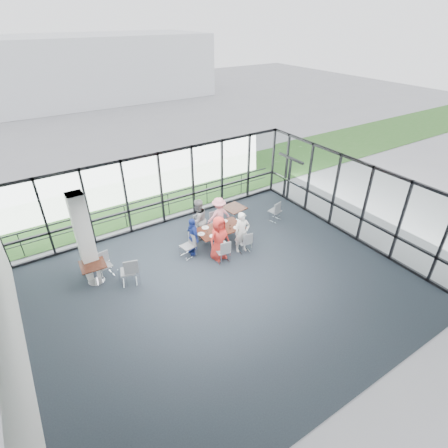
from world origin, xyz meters
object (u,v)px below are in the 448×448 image
diner_end (193,236)px  chair_main_fr (216,222)px  diner_far_left (198,220)px  structural_column (85,237)px  diner_far_right (219,215)px  side_table_right (234,210)px  chair_main_nr (244,242)px  side_table_left (93,267)px  chair_main_end (187,246)px  chair_spare_lb (105,266)px  diner_near_right (242,232)px  chair_main_nl (222,251)px  chair_main_fl (199,227)px  main_table (220,231)px  diner_near_left (219,238)px  chair_spare_la (128,271)px  chair_spare_r (275,211)px

diner_end → chair_main_fr: 1.81m
diner_far_left → diner_end: size_ratio=1.16×
structural_column → diner_far_left: structural_column is taller
structural_column → diner_far_right: 5.28m
side_table_right → chair_main_nr: chair_main_nr is taller
side_table_left → chair_main_end: 3.35m
diner_end → chair_spare_lb: diner_end is taller
diner_near_right → chair_main_nl: size_ratio=1.86×
chair_main_nl → chair_main_nr: 1.04m
chair_main_fl → chair_spare_lb: 4.00m
chair_main_fr → chair_main_fl: bearing=0.7°
main_table → diner_end: diner_end is taller
main_table → chair_main_end: 1.45m
side_table_left → diner_near_left: (4.26, -1.14, 0.25)m
chair_spare_la → diner_far_left: bearing=35.6°
structural_column → side_table_left: bearing=-91.1°
diner_near_left → chair_spare_la: (-3.32, 0.44, -0.37)m
chair_spare_lb → chair_main_nl: bearing=150.3°
chair_spare_la → chair_main_fl: bearing=36.8°
diner_far_left → chair_main_nr: diner_far_left is taller
chair_main_fr → chair_spare_r: size_ratio=0.90×
diner_far_left → chair_main_fr: 1.01m
chair_spare_r → diner_far_right: bearing=154.2°
diner_end → chair_main_fl: (0.77, 0.89, -0.30)m
chair_main_fl → side_table_right: bearing=174.6°
diner_far_right → chair_spare_r: bearing=171.9°
side_table_left → chair_main_nl: chair_main_nl is taller
chair_main_nr → chair_main_fl: 2.05m
side_table_left → diner_near_left: 4.42m
main_table → diner_far_left: bearing=121.7°
diner_near_left → diner_end: diner_near_left is taller
diner_far_left → chair_spare_lb: diner_far_left is taller
chair_main_fl → diner_far_right: bearing=161.1°
side_table_right → chair_spare_lb: size_ratio=1.10×
chair_main_fl → chair_spare_lb: chair_main_fl is taller
chair_main_fr → chair_main_end: chair_main_end is taller
structural_column → chair_main_nl: 4.73m
chair_main_fl → chair_main_fr: size_ratio=1.09×
main_table → diner_far_left: size_ratio=1.06×
chair_main_fr → chair_spare_r: 2.71m
main_table → chair_main_nl: bearing=-116.8°
chair_main_nr → chair_spare_r: 2.75m
chair_spare_r → structural_column: bearing=162.3°
diner_far_left → side_table_right: bearing=177.3°
structural_column → chair_main_fl: bearing=2.4°
diner_near_right → diner_far_right: (-0.02, 1.61, -0.04)m
diner_end → diner_far_left: bearing=144.0°
diner_far_right → chair_main_fr: diner_far_right is taller
diner_end → chair_main_end: size_ratio=1.68×
diner_far_right → diner_end: diner_far_right is taller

